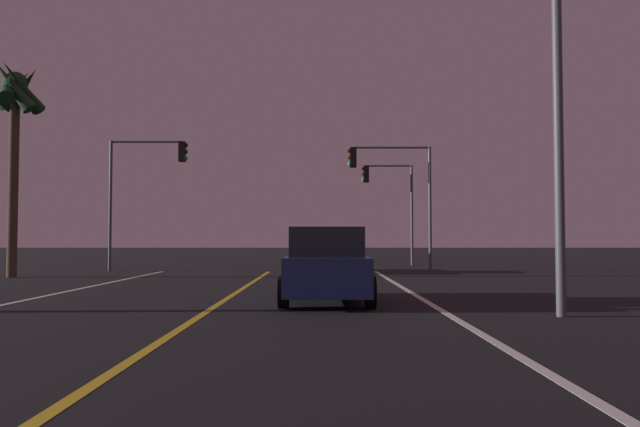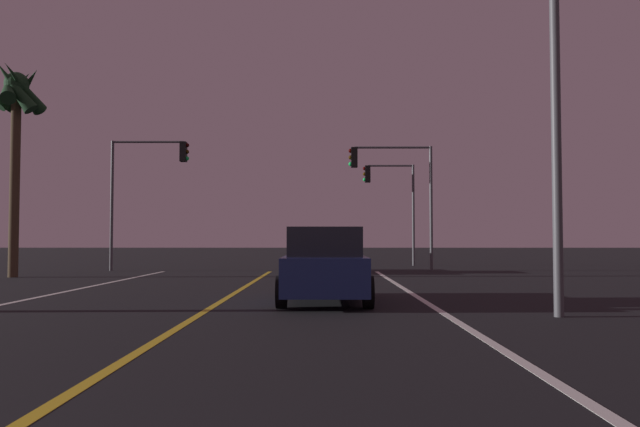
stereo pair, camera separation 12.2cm
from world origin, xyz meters
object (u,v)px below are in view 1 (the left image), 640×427
Objects in this scene: car_ahead_far at (315,253)px; traffic_light_near_right at (391,178)px; street_lamp_right_near at (535,19)px; palm_tree_left_mid at (16,105)px; car_lead_same_lane at (327,266)px; traffic_light_far_right at (389,191)px; traffic_light_near_left at (148,174)px.

traffic_light_near_right is (3.42, 0.91, 3.37)m from car_ahead_far.
traffic_light_near_right is 0.63× the size of street_lamp_right_near.
palm_tree_left_mid is at bearing 17.11° from traffic_light_near_right.
palm_tree_left_mid is (-11.30, -3.62, 5.69)m from car_ahead_far.
traffic_light_near_right is 15.57m from palm_tree_left_mid.
car_lead_same_lane is 6.70m from street_lamp_right_near.
car_lead_same_lane is 19.67m from traffic_light_far_right.
car_lead_same_lane is at bearing -59.68° from traffic_light_near_left.
street_lamp_right_near reaches higher than palm_tree_left_mid.
traffic_light_near_left is at bearing 50.44° from palm_tree_left_mid.
traffic_light_near_left reaches higher than car_ahead_far.
street_lamp_right_near reaches higher than traffic_light_far_right.
traffic_light_near_left is at bearing -0.00° from traffic_light_near_right.
car_ahead_far is 16.62m from street_lamp_right_near.
traffic_light_far_right is at bearing 33.41° from palm_tree_left_mid.
car_ahead_far is at bearing 58.64° from traffic_light_far_right.
street_lamp_right_near is 1.09× the size of palm_tree_left_mid.
traffic_light_near_right is 1.03× the size of traffic_light_far_right.
traffic_light_far_right reaches higher than car_ahead_far.
car_lead_same_lane is at bearing -178.24° from car_ahead_far.
traffic_light_near_right is 0.68× the size of palm_tree_left_mid.
traffic_light_far_right is at bearing -95.05° from traffic_light_near_right.
street_lamp_right_near is (0.87, -16.24, 1.40)m from traffic_light_near_right.
palm_tree_left_mid is at bearing -129.56° from traffic_light_near_left.
traffic_light_far_right is (3.91, 6.41, 3.19)m from car_ahead_far.
traffic_light_far_right is (0.49, 5.50, -0.17)m from traffic_light_near_right.
traffic_light_far_right reaches higher than car_lead_same_lane.
traffic_light_far_right is (11.46, 5.50, -0.34)m from traffic_light_near_left.
street_lamp_right_near is at bearing -124.22° from car_lead_same_lane.
palm_tree_left_mid is (-15.20, -10.03, 2.50)m from traffic_light_far_right.
street_lamp_right_near reaches higher than car_ahead_far.
car_ahead_far is at bearing 1.76° from car_lead_same_lane.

